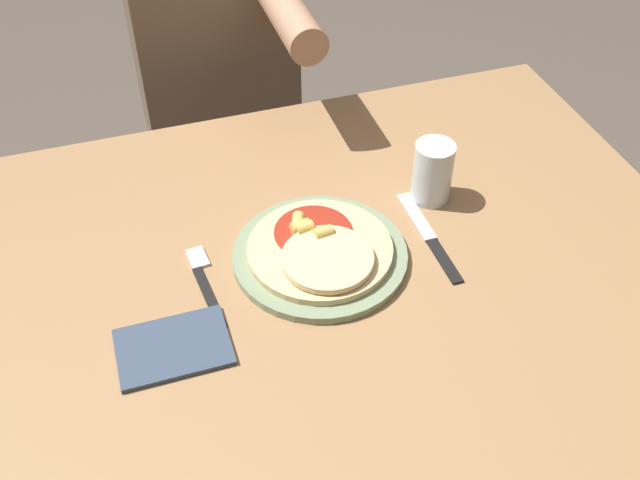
{
  "coord_description": "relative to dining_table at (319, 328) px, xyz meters",
  "views": [
    {
      "loc": [
        -0.24,
        -0.74,
        1.57
      ],
      "look_at": [
        0.02,
        0.06,
        0.79
      ],
      "focal_mm": 42.0,
      "sensor_mm": 36.0,
      "label": 1
    }
  ],
  "objects": [
    {
      "name": "fork",
      "position": [
        -0.16,
        0.06,
        0.1
      ],
      "size": [
        0.03,
        0.18,
        0.0
      ],
      "color": "black",
      "rests_on": "dining_table"
    },
    {
      "name": "drinking_glass",
      "position": [
        0.24,
        0.14,
        0.15
      ],
      "size": [
        0.07,
        0.07,
        0.11
      ],
      "color": "silver",
      "rests_on": "dining_table"
    },
    {
      "name": "dining_table",
      "position": [
        0.0,
        0.0,
        0.0
      ],
      "size": [
        1.25,
        0.97,
        0.75
      ],
      "color": "#9E754C",
      "rests_on": "ground_plane"
    },
    {
      "name": "person_diner",
      "position": [
        -0.0,
        0.76,
        0.08
      ],
      "size": [
        0.34,
        0.52,
        1.25
      ],
      "color": "#2D2D38",
      "rests_on": "ground_plane"
    },
    {
      "name": "plate",
      "position": [
        0.02,
        0.06,
        0.1
      ],
      "size": [
        0.27,
        0.27,
        0.01
      ],
      "color": "gray",
      "rests_on": "dining_table"
    },
    {
      "name": "napkin",
      "position": [
        -0.23,
        -0.05,
        0.1
      ],
      "size": [
        0.16,
        0.11,
        0.01
      ],
      "color": "#38475B",
      "rests_on": "dining_table"
    },
    {
      "name": "pizza",
      "position": [
        0.02,
        0.05,
        0.12
      ],
      "size": [
        0.23,
        0.23,
        0.04
      ],
      "color": "#E0C689",
      "rests_on": "plate"
    },
    {
      "name": "knife",
      "position": [
        0.2,
        0.04,
        0.1
      ],
      "size": [
        0.02,
        0.22,
        0.0
      ],
      "color": "black",
      "rests_on": "dining_table"
    }
  ]
}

